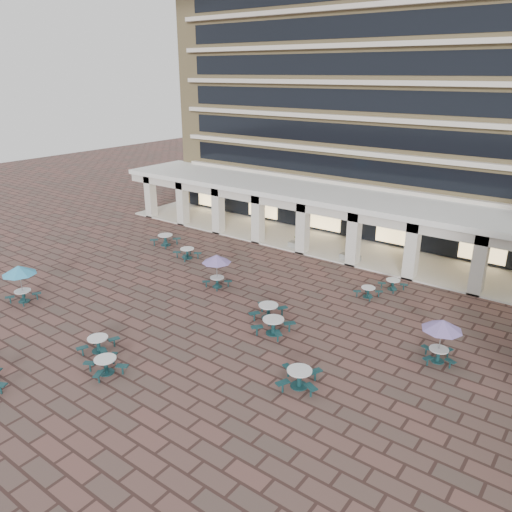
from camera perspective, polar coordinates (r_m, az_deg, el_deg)
name	(u,v)px	position (r m, az deg, el deg)	size (l,w,h in m)	color
ground	(217,321)	(28.14, -4.53, -7.40)	(120.00, 120.00, 0.00)	brown
apartment_building	(409,77)	(47.06, 17.06, 18.94)	(40.00, 15.50, 25.20)	tan
retail_arcade	(344,213)	(38.60, 9.98, 4.91)	(42.00, 6.60, 4.40)	white
picnic_table_2	(106,364)	(24.40, -16.80, -11.76)	(2.01, 2.01, 0.76)	#13393A
picnic_table_3	(299,377)	(22.58, 4.97, -13.56)	(2.29, 2.29, 0.84)	#13393A
picnic_table_4	(19,271)	(32.68, -25.46, -1.60)	(2.00, 2.00, 2.31)	#13393A
picnic_table_5	(98,343)	(26.23, -17.59, -9.46)	(2.09, 2.09, 0.76)	#13393A
picnic_table_6	(217,260)	(31.67, -4.54, -0.45)	(1.89, 1.89, 2.19)	#13393A
picnic_table_7	(273,325)	(26.58, 1.99, -7.86)	(2.05, 2.05, 0.86)	#13393A
picnic_table_8	(165,239)	(40.46, -10.32, 1.93)	(1.98, 1.98, 0.87)	#13393A
picnic_table_9	(268,310)	(28.14, 1.42, -6.21)	(2.17, 2.17, 0.83)	#13393A
picnic_table_10	(368,291)	(31.50, 12.69, -3.94)	(1.61, 1.61, 0.65)	#13393A
picnic_table_11	(442,327)	(25.09, 20.51, -7.56)	(1.91, 1.91, 2.21)	#13393A
picnic_table_12	(187,252)	(37.36, -7.86, 0.42)	(2.02, 2.02, 0.77)	#13393A
picnic_table_13	(393,284)	(32.95, 15.37, -3.05)	(1.77, 1.77, 0.66)	#13393A
planter_left	(298,244)	(39.09, 4.79, 1.39)	(1.50, 0.60, 1.15)	gray
planter_right	(351,254)	(36.98, 10.75, 0.24)	(1.50, 0.92, 1.35)	gray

